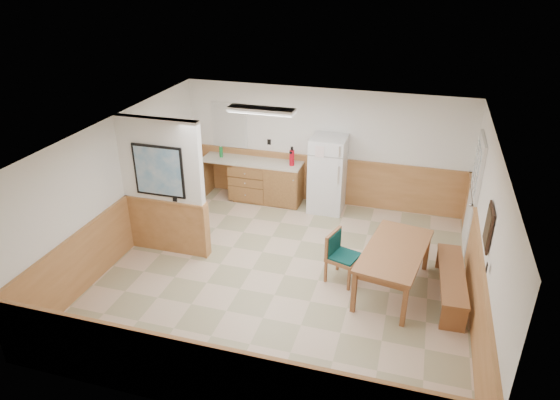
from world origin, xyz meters
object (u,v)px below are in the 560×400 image
(dining_table, at_px, (395,254))
(fire_extinguisher, at_px, (292,157))
(refrigerator, at_px, (328,174))
(dining_bench, at_px, (452,278))
(dining_chair, at_px, (339,253))
(soap_bottle, at_px, (221,152))

(dining_table, distance_m, fire_extinguisher, 3.50)
(refrigerator, height_order, dining_bench, refrigerator)
(dining_bench, distance_m, fire_extinguisher, 4.18)
(refrigerator, relative_size, dining_chair, 1.89)
(refrigerator, bearing_deg, dining_chair, -74.08)
(refrigerator, distance_m, dining_bench, 3.54)
(dining_bench, bearing_deg, soap_bottle, 150.19)
(dining_table, bearing_deg, fire_extinguisher, 142.28)
(dining_table, height_order, dining_chair, dining_chair)
(dining_table, xyz_separation_m, dining_bench, (0.90, 0.05, -0.31))
(dining_table, height_order, fire_extinguisher, fire_extinguisher)
(refrigerator, xyz_separation_m, dining_table, (1.59, -2.52, -0.15))
(dining_chair, bearing_deg, dining_bench, 16.82)
(fire_extinguisher, bearing_deg, dining_bench, -52.18)
(dining_chair, height_order, fire_extinguisher, fire_extinguisher)
(dining_bench, bearing_deg, refrigerator, 132.86)
(dining_bench, relative_size, soap_bottle, 7.45)
(fire_extinguisher, bearing_deg, soap_bottle, 163.92)
(dining_table, height_order, soap_bottle, soap_bottle)
(dining_table, bearing_deg, dining_bench, 12.46)
(dining_table, xyz_separation_m, dining_chair, (-0.89, 0.06, -0.16))
(soap_bottle, bearing_deg, dining_chair, -39.20)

